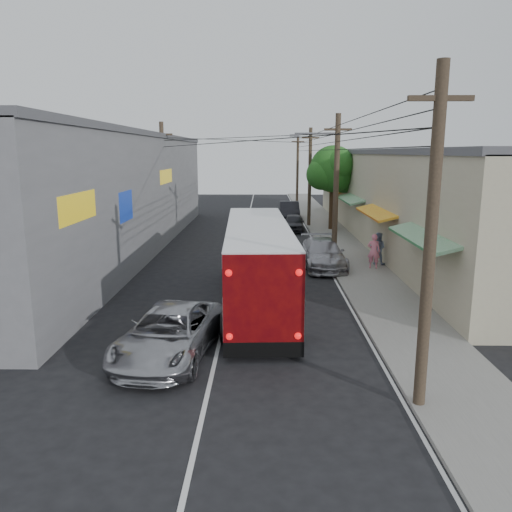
# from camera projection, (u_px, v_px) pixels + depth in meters

# --- Properties ---
(ground) EXTENTS (120.00, 120.00, 0.00)m
(ground) POSITION_uv_depth(u_px,v_px,m) (213.00, 371.00, 14.13)
(ground) COLOR black
(ground) RESTS_ON ground
(sidewalk) EXTENTS (3.00, 80.00, 0.12)m
(sidewalk) POSITION_uv_depth(u_px,v_px,m) (338.00, 243.00, 33.60)
(sidewalk) COLOR slate
(sidewalk) RESTS_ON ground
(building_right) EXTENTS (7.09, 40.00, 6.25)m
(building_right) POSITION_uv_depth(u_px,v_px,m) (400.00, 195.00, 34.87)
(building_right) COLOR #B2AA8D
(building_right) RESTS_ON ground
(building_left) EXTENTS (7.20, 36.00, 7.25)m
(building_left) POSITION_uv_depth(u_px,v_px,m) (105.00, 192.00, 31.12)
(building_left) COLOR slate
(building_left) RESTS_ON ground
(utility_poles) EXTENTS (11.80, 45.28, 8.00)m
(utility_poles) POSITION_uv_depth(u_px,v_px,m) (289.00, 182.00, 33.14)
(utility_poles) COLOR #473828
(utility_poles) RESTS_ON ground
(street_tree) EXTENTS (4.40, 4.00, 6.60)m
(street_tree) POSITION_uv_depth(u_px,v_px,m) (334.00, 171.00, 38.54)
(street_tree) COLOR #3F2B19
(street_tree) RESTS_ON ground
(coach_bus) EXTENTS (3.03, 11.59, 3.31)m
(coach_bus) POSITION_uv_depth(u_px,v_px,m) (258.00, 263.00, 19.95)
(coach_bus) COLOR white
(coach_bus) RESTS_ON ground
(jeepney) EXTENTS (3.13, 5.56, 1.47)m
(jeepney) POSITION_uv_depth(u_px,v_px,m) (169.00, 333.00, 14.98)
(jeepney) COLOR #ACACB3
(jeepney) RESTS_ON ground
(parked_suv) EXTENTS (2.31, 5.28, 1.51)m
(parked_suv) POSITION_uv_depth(u_px,v_px,m) (323.00, 254.00, 26.64)
(parked_suv) COLOR #99979F
(parked_suv) RESTS_ON ground
(parked_car_mid) EXTENTS (1.77, 3.95, 1.32)m
(parked_car_mid) POSITION_uv_depth(u_px,v_px,m) (294.00, 223.00, 38.94)
(parked_car_mid) COLOR #2A2A2F
(parked_car_mid) RESTS_ON ground
(parked_car_far) EXTENTS (1.77, 4.97, 1.63)m
(parked_car_far) POSITION_uv_depth(u_px,v_px,m) (289.00, 211.00, 45.66)
(parked_car_far) COLOR black
(parked_car_far) RESTS_ON ground
(pedestrian_near) EXTENTS (0.77, 0.64, 1.81)m
(pedestrian_near) POSITION_uv_depth(u_px,v_px,m) (374.00, 251.00, 25.94)
(pedestrian_near) COLOR pink
(pedestrian_near) RESTS_ON sidewalk
(pedestrian_far) EXTENTS (1.04, 0.95, 1.74)m
(pedestrian_far) POSITION_uv_depth(u_px,v_px,m) (378.00, 248.00, 26.86)
(pedestrian_far) COLOR #7E93B7
(pedestrian_far) RESTS_ON sidewalk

